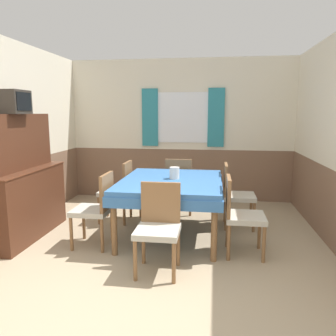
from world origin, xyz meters
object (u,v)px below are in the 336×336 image
Objects in this scene: chair_head_window at (179,183)px; chair_left_far at (119,189)px; chair_right_far at (235,193)px; dining_table at (171,187)px; vase at (174,173)px; chair_right_near at (240,213)px; chair_head_near at (159,224)px; chair_left_near at (97,207)px; tv at (13,102)px; sideboard at (23,186)px.

chair_left_far is at bearing -148.86° from chair_head_window.
dining_table is at bearing -60.79° from chair_right_far.
vase is (0.03, 0.05, 0.18)m from dining_table.
chair_right_near is 1.00× the size of chair_head_near.
vase is (0.03, -0.94, 0.34)m from chair_head_window.
chair_left_near is 1.63m from tv.
sideboard is (-1.92, -0.30, 0.02)m from dining_table.
tv reaches higher than sideboard.
vase is at bearing -62.50° from chair_right_far.
chair_right_near is 1.71m from chair_left_near.
chair_head_near is 1.00m from chair_left_near.
dining_table is at bearing -60.79° from chair_left_near.
chair_right_far reaches higher than dining_table.
tv is (-1.03, 0.06, 1.26)m from chair_left_near.
sideboard is at bearing -171.01° from dining_table.
chair_left_far is at bearing -90.00° from chair_right_far.
chair_right_far is 0.95m from chair_right_near.
tv is (-1.88, -0.42, 1.09)m from dining_table.
sideboard reaches higher than chair_left_near.
chair_right_near and chair_left_far have the same top height.
chair_left_far is at bearing -59.86° from chair_head_near.
vase is (1.92, 0.47, -0.91)m from tv.
vase is at bearing -59.27° from chair_left_near.
dining_table is 1.01m from chair_head_near.
chair_right_far is (0.85, -0.52, 0.00)m from chair_head_window.
dining_table is 0.99m from chair_left_far.
chair_head_near is at bearing -121.14° from chair_left_near.
tv reaches higher than vase.
chair_head_near is 1.00× the size of chair_left_far.
chair_left_near is 1.09m from sideboard.
chair_head_near and chair_left_far have the same top height.
chair_left_near is at bearing -31.14° from chair_head_near.
chair_right_near is (0.85, -0.48, -0.16)m from dining_table.
vase is (-0.82, -0.43, 0.34)m from chair_right_far.
chair_left_near is at bearing -3.16° from tv.
sideboard is at bearing -74.28° from chair_right_far.
sideboard is at bearing 126.22° from chair_left_far.
sideboard is 1.99m from vase.
chair_left_near is (-1.71, -0.95, 0.00)m from chair_right_far.
chair_right_near is 1.00m from chair_head_near.
dining_table is 0.99m from chair_left_near.
chair_right_near is 1.03m from vase.
chair_left_far is at bearing 36.22° from sideboard.
tv reaches higher than chair_left_near.
chair_right_near is 2.47× the size of tv.
chair_head_window is at bearing 34.04° from sideboard.
chair_head_near reaches higher than dining_table.
chair_head_window is at bearing -30.14° from chair_left_near.
chair_right_far is 2.47× the size of tv.
tv is at bearing -73.60° from sideboard.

